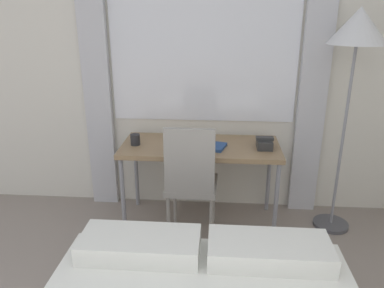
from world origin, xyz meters
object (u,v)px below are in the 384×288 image
(desk, at_px, (200,151))
(telephone, at_px, (264,143))
(standing_lamp, at_px, (357,39))
(mug, at_px, (135,140))
(book, at_px, (209,146))
(desk_chair, at_px, (191,178))

(desk, height_order, telephone, telephone)
(standing_lamp, distance_m, mug, 1.90)
(book, height_order, mug, mug)
(telephone, bearing_deg, desk, 176.37)
(desk, xyz_separation_m, book, (0.08, -0.05, 0.07))
(desk, distance_m, desk_chair, 0.33)
(desk_chair, height_order, book, desk_chair)
(mug, bearing_deg, telephone, 0.37)
(desk_chair, relative_size, book, 3.36)
(desk, xyz_separation_m, mug, (-0.55, -0.04, 0.10))
(desk_chair, xyz_separation_m, book, (0.13, 0.25, 0.19))
(standing_lamp, xyz_separation_m, book, (-1.09, -0.06, -0.86))
(standing_lamp, relative_size, telephone, 10.56)
(telephone, height_order, mug, telephone)
(desk, distance_m, standing_lamp, 1.49)
(book, bearing_deg, telephone, 2.40)
(mug, bearing_deg, standing_lamp, 1.50)
(desk, height_order, mug, mug)
(desk, relative_size, mug, 14.34)
(desk, relative_size, telephone, 7.67)
(book, relative_size, mug, 3.22)
(desk, relative_size, standing_lamp, 0.73)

